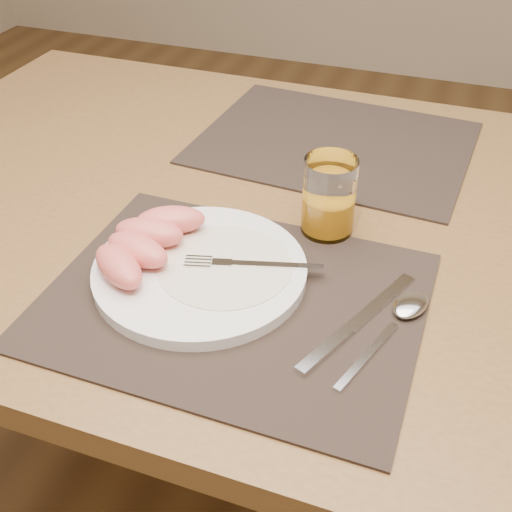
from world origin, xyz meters
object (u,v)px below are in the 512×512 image
(spoon, at_px, (404,312))
(table, at_px, (280,251))
(juice_glass, at_px, (329,200))
(plate, at_px, (200,270))
(placemat_far, at_px, (334,143))
(knife, at_px, (349,329))
(fork, at_px, (241,264))
(placemat_near, at_px, (234,299))

(spoon, bearing_deg, table, 139.24)
(spoon, xyz_separation_m, juice_glass, (-0.13, 0.14, 0.04))
(table, relative_size, plate, 5.19)
(placemat_far, bearing_deg, knife, -73.76)
(table, relative_size, juice_glass, 12.82)
(plate, xyz_separation_m, juice_glass, (0.12, 0.15, 0.04))
(table, xyz_separation_m, placemat_far, (0.02, 0.22, 0.09))
(juice_glass, bearing_deg, spoon, -47.04)
(table, xyz_separation_m, plate, (-0.05, -0.19, 0.10))
(knife, bearing_deg, spoon, 40.63)
(fork, height_order, knife, fork)
(knife, relative_size, juice_glass, 1.91)
(fork, bearing_deg, table, 91.02)
(placemat_far, relative_size, knife, 2.15)
(placemat_near, bearing_deg, spoon, 11.05)
(table, relative_size, fork, 8.11)
(placemat_near, xyz_separation_m, fork, (-0.01, 0.04, 0.02))
(placemat_near, distance_m, plate, 0.06)
(table, relative_size, knife, 6.70)
(plate, height_order, knife, plate)
(knife, height_order, spoon, spoon)
(plate, bearing_deg, placemat_far, 80.32)
(placemat_far, bearing_deg, plate, -99.68)
(table, bearing_deg, fork, -88.98)
(placemat_near, xyz_separation_m, placemat_far, (0.01, 0.44, 0.00))
(knife, bearing_deg, juice_glass, 112.12)
(placemat_far, bearing_deg, fork, -93.14)
(juice_glass, bearing_deg, placemat_far, 101.78)
(table, distance_m, placemat_far, 0.24)
(placemat_far, distance_m, plate, 0.42)
(placemat_far, relative_size, plate, 1.67)
(table, distance_m, placemat_near, 0.24)
(table, xyz_separation_m, spoon, (0.21, -0.18, 0.09))
(placemat_far, bearing_deg, placemat_near, -91.89)
(fork, height_order, juice_glass, juice_glass)
(knife, bearing_deg, plate, 170.20)
(fork, bearing_deg, plate, -159.83)
(spoon, relative_size, juice_glass, 1.72)
(placemat_near, height_order, spoon, spoon)
(plate, distance_m, fork, 0.05)
(placemat_far, height_order, plate, plate)
(table, relative_size, placemat_near, 3.11)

